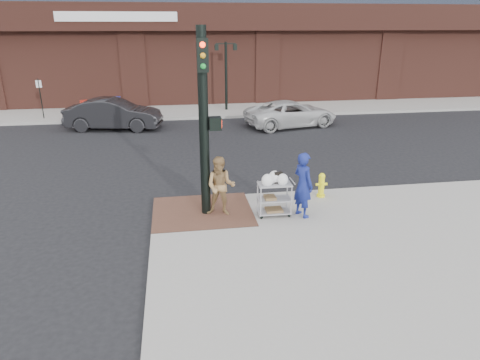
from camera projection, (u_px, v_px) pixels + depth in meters
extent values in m
plane|color=black|center=(228.00, 229.00, 11.47)|extent=(220.00, 220.00, 0.00)
cube|color=gray|center=(310.00, 77.00, 42.94)|extent=(65.00, 36.00, 0.15)
cube|color=#533427|center=(203.00, 211.00, 12.16)|extent=(2.80, 2.40, 0.01)
cylinder|color=black|center=(226.00, 77.00, 25.85)|extent=(0.16, 0.16, 4.00)
cube|color=black|center=(226.00, 44.00, 25.20)|extent=(1.20, 0.06, 0.06)
cube|color=black|center=(217.00, 47.00, 25.19)|extent=(0.22, 0.22, 0.35)
cube|color=black|center=(235.00, 47.00, 25.35)|extent=(0.22, 0.22, 0.35)
cylinder|color=black|center=(41.00, 99.00, 23.71)|extent=(0.05, 0.05, 2.20)
cylinder|color=black|center=(204.00, 126.00, 11.22)|extent=(0.26, 0.26, 5.00)
cube|color=black|center=(215.00, 123.00, 11.25)|extent=(0.32, 0.28, 0.34)
cube|color=#FF260C|center=(221.00, 123.00, 11.27)|extent=(0.02, 0.18, 0.22)
cube|color=black|center=(203.00, 55.00, 10.34)|extent=(0.28, 0.18, 0.80)
imported|color=navy|center=(303.00, 185.00, 11.59)|extent=(0.68, 0.79, 1.82)
imported|color=#9B7749|center=(221.00, 186.00, 11.69)|extent=(0.94, 0.82, 1.67)
imported|color=black|center=(114.00, 114.00, 21.96)|extent=(5.02, 2.48, 1.58)
imported|color=silver|center=(291.00, 114.00, 22.64)|extent=(5.29, 3.30, 1.36)
cube|color=gray|center=(275.00, 184.00, 11.61)|extent=(0.92, 0.53, 0.03)
cube|color=gray|center=(274.00, 199.00, 11.76)|extent=(0.92, 0.53, 0.03)
cube|color=gray|center=(274.00, 211.00, 11.89)|extent=(0.92, 0.53, 0.03)
cube|color=black|center=(278.00, 178.00, 11.62)|extent=(0.22, 0.14, 0.32)
cube|color=brown|center=(270.00, 197.00, 11.73)|extent=(0.30, 0.34, 0.08)
cube|color=brown|center=(274.00, 210.00, 11.87)|extent=(0.46, 0.36, 0.07)
cylinder|color=#FFF615|center=(321.00, 195.00, 13.19)|extent=(0.25, 0.25, 0.07)
cylinder|color=#FFF615|center=(321.00, 186.00, 13.08)|extent=(0.18, 0.18, 0.56)
sphere|color=#FFF615|center=(322.00, 176.00, 12.97)|extent=(0.20, 0.20, 0.20)
cylinder|color=#FFF615|center=(321.00, 184.00, 13.06)|extent=(0.36, 0.08, 0.08)
cube|color=red|center=(85.00, 109.00, 24.33)|extent=(0.50, 0.48, 0.93)
cube|color=yellow|center=(115.00, 106.00, 25.13)|extent=(0.46, 0.43, 0.89)
cube|color=#192CA2|center=(117.00, 106.00, 24.82)|extent=(0.46, 0.42, 1.04)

